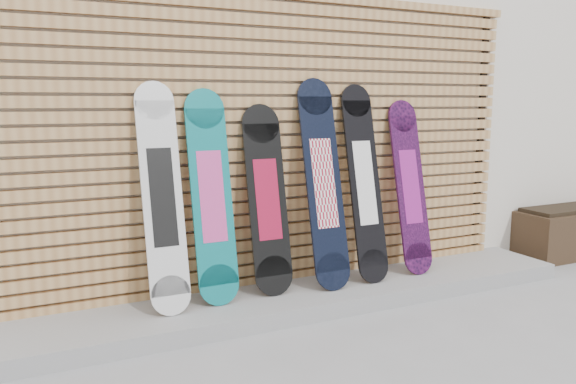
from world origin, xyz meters
name	(u,v)px	position (x,y,z in m)	size (l,w,h in m)	color
ground	(364,337)	(0.00, 0.00, 0.00)	(80.00, 80.00, 0.00)	gray
building	(240,76)	(0.50, 3.50, 1.80)	(12.00, 5.00, 3.60)	silver
concrete_step	(296,298)	(-0.15, 0.68, 0.06)	(4.60, 0.70, 0.12)	gray
slat_wall	(279,141)	(-0.15, 0.97, 1.21)	(4.26, 0.08, 2.29)	#B17E49
planter_box	(568,232)	(2.88, 0.79, 0.24)	(1.09, 0.45, 0.49)	#302215
snowboard_0	(162,197)	(-1.10, 0.76, 0.88)	(0.26, 0.37, 1.52)	silver
snowboard_1	(212,196)	(-0.75, 0.78, 0.85)	(0.28, 0.33, 1.47)	#0C6F74
snowboard_2	(267,199)	(-0.33, 0.79, 0.80)	(0.29, 0.31, 1.37)	black
snowboard_3	(324,183)	(0.11, 0.75, 0.90)	(0.29, 0.40, 1.56)	black
snowboard_4	(365,183)	(0.48, 0.75, 0.88)	(0.26, 0.38, 1.52)	black
snowboard_5	(410,187)	(0.93, 0.77, 0.82)	(0.27, 0.35, 1.40)	black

